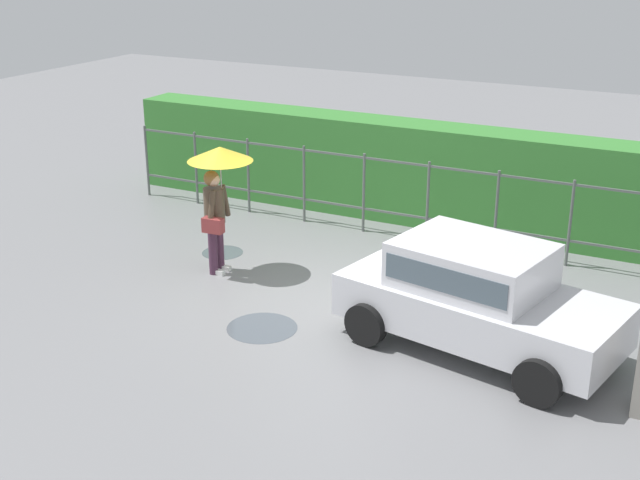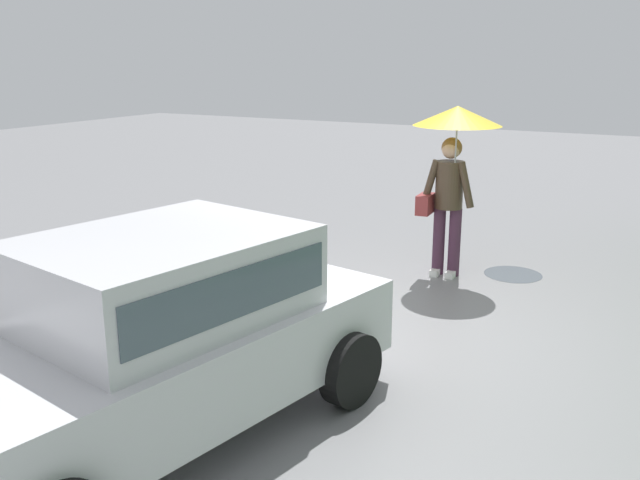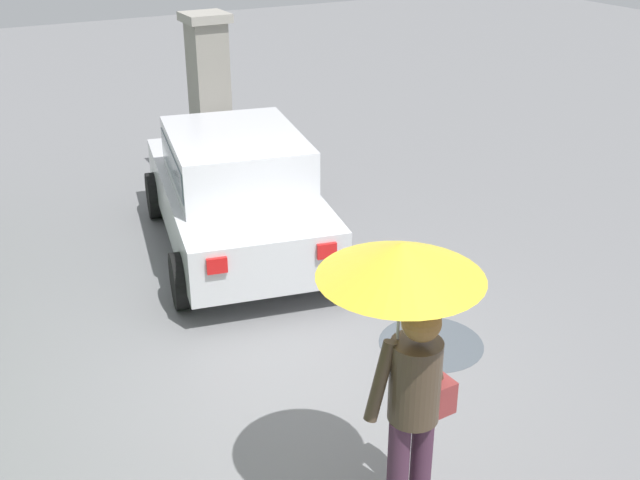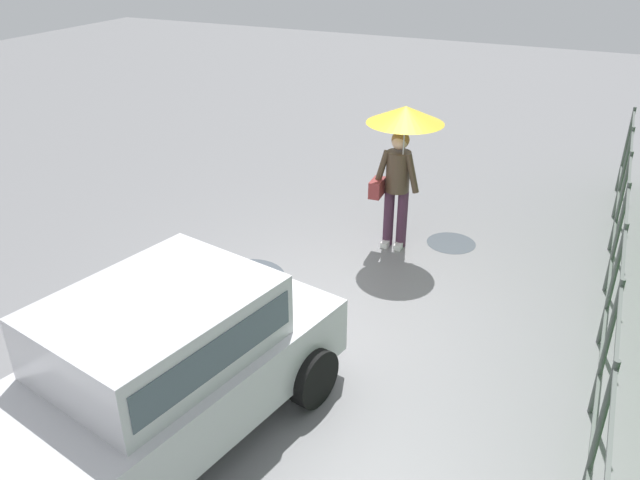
{
  "view_description": "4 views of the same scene",
  "coord_description": "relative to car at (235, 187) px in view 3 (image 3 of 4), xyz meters",
  "views": [
    {
      "loc": [
        5.33,
        -10.49,
        5.34
      ],
      "look_at": [
        -0.09,
        0.03,
        0.95
      ],
      "focal_mm": 47.33,
      "sensor_mm": 36.0,
      "label": 1
    },
    {
      "loc": [
        5.93,
        2.71,
        2.68
      ],
      "look_at": [
        0.36,
        -0.28,
        0.97
      ],
      "focal_mm": 38.45,
      "sensor_mm": 36.0,
      "label": 2
    },
    {
      "loc": [
        -5.45,
        2.71,
        4.08
      ],
      "look_at": [
        0.17,
        -0.33,
        1.1
      ],
      "focal_mm": 43.59,
      "sensor_mm": 36.0,
      "label": 3
    },
    {
      "loc": [
        5.87,
        2.71,
        4.28
      ],
      "look_at": [
        -0.16,
        -0.1,
        0.9
      ],
      "focal_mm": 35.31,
      "sensor_mm": 36.0,
      "label": 4
    }
  ],
  "objects": [
    {
      "name": "gate_pillar",
      "position": [
        2.39,
        -0.63,
        0.44
      ],
      "size": [
        0.6,
        0.6,
        2.42
      ],
      "color": "gray",
      "rests_on": "ground"
    },
    {
      "name": "ground_plane",
      "position": [
        -2.49,
        0.45,
        -0.8
      ],
      "size": [
        40.0,
        40.0,
        0.0
      ],
      "primitive_type": "plane",
      "color": "slate"
    },
    {
      "name": "puddle_near",
      "position": [
        -2.84,
        -0.81,
        -0.8
      ],
      "size": [
        1.01,
        1.01,
        0.0
      ],
      "primitive_type": "cylinder",
      "color": "#4C545B",
      "rests_on": "ground"
    },
    {
      "name": "car",
      "position": [
        0.0,
        0.0,
        0.0
      ],
      "size": [
        3.95,
        2.43,
        1.48
      ],
      "rotation": [
        0.0,
        0.0,
        -0.2
      ],
      "color": "silver",
      "rests_on": "ground"
    },
    {
      "name": "pedestrian",
      "position": [
        -4.53,
        0.7,
        0.81
      ],
      "size": [
        1.05,
        1.05,
        2.11
      ],
      "rotation": [
        0.0,
        0.0,
        0.06
      ],
      "color": "#47283D",
      "rests_on": "ground"
    }
  ]
}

